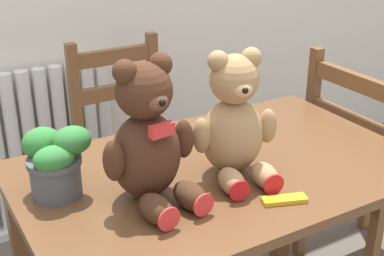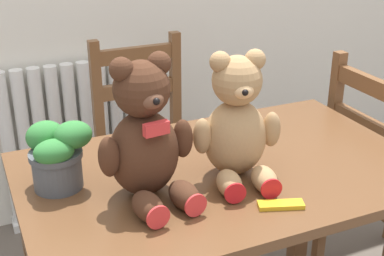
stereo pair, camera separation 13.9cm
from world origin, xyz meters
name	(u,v)px [view 1 (the left image)]	position (x,y,z in m)	size (l,w,h in m)	color
radiator	(49,156)	(-0.21, 1.51, 0.36)	(0.66, 0.10, 0.79)	white
dining_table	(219,205)	(0.00, 0.36, 0.64)	(1.15, 0.72, 0.77)	brown
wooden_chair_behind	(131,162)	(0.01, 1.04, 0.48)	(0.38, 0.39, 0.98)	brown
wooden_chair_side	(368,172)	(0.81, 0.50, 0.47)	(0.45, 0.43, 0.96)	brown
teddy_bear_left	(148,140)	(-0.25, 0.31, 0.94)	(0.27, 0.27, 0.38)	#472819
teddy_bear_right	(235,123)	(0.01, 0.31, 0.93)	(0.25, 0.27, 0.36)	tan
potted_plant	(55,161)	(-0.45, 0.45, 0.87)	(0.17, 0.17, 0.19)	#4C5156
chocolate_bar	(284,200)	(0.04, 0.12, 0.78)	(0.12, 0.04, 0.01)	gold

